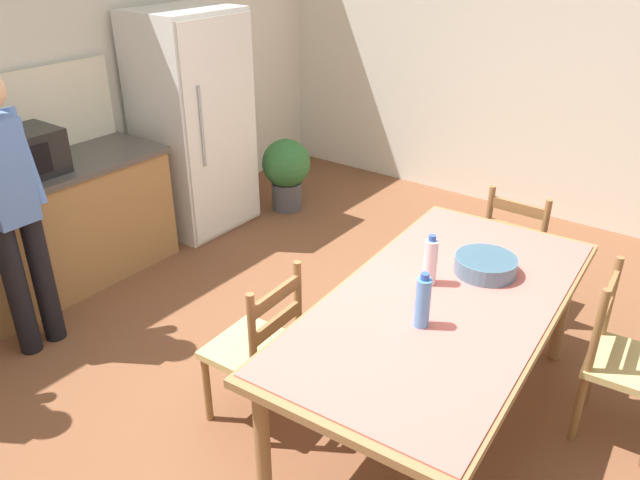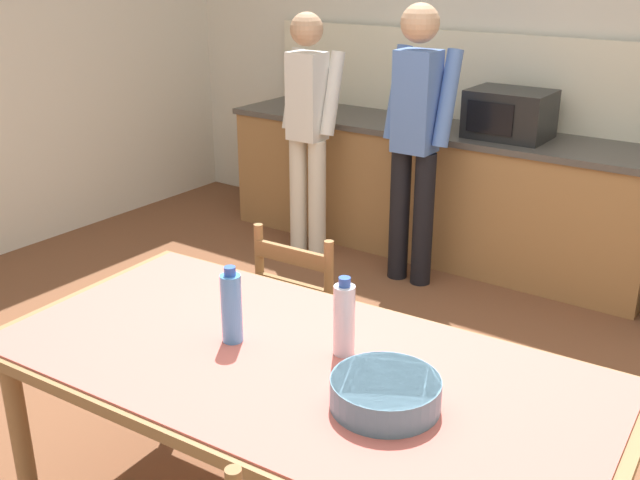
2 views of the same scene
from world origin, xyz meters
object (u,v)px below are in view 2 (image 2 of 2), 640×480
object	(u,v)px
person_at_sink	(308,123)
person_at_counter	(416,133)
microwave	(510,114)
serving_bowl	(385,391)
bottle_near_centre	(232,307)
dining_table	(296,381)
bottle_off_centre	(344,319)
chair_side_far_left	(310,321)

from	to	relation	value
person_at_sink	person_at_counter	size ratio (longest dim) A/B	0.95
microwave	person_at_counter	xyz separation A→B (m)	(-0.38, -0.52, -0.07)
serving_bowl	person_at_counter	size ratio (longest dim) A/B	0.18
serving_bowl	person_at_counter	distance (m)	2.67
person_at_sink	bottle_near_centre	bearing A→B (deg)	-149.06
microwave	bottle_near_centre	size ratio (longest dim) A/B	1.85
bottle_near_centre	person_at_counter	bearing A→B (deg)	104.03
dining_table	bottle_off_centre	world-z (taller)	bottle_off_centre
dining_table	chair_side_far_left	bearing A→B (deg)	123.38
dining_table	bottle_near_centre	world-z (taller)	bottle_near_centre
bottle_near_centre	serving_bowl	xyz separation A→B (m)	(0.62, -0.04, -0.07)
serving_bowl	microwave	bearing A→B (deg)	105.84
dining_table	serving_bowl	size ratio (longest dim) A/B	6.59
person_at_counter	bottle_off_centre	bearing A→B (deg)	-156.87
dining_table	serving_bowl	distance (m)	0.39
person_at_sink	person_at_counter	distance (m)	0.83
bottle_near_centre	bottle_off_centre	size ratio (longest dim) A/B	1.00
dining_table	person_at_sink	bearing A→B (deg)	125.47
dining_table	serving_bowl	world-z (taller)	serving_bowl
bottle_near_centre	person_at_sink	xyz separation A→B (m)	(-1.41, 2.36, 0.03)
bottle_near_centre	person_at_counter	distance (m)	2.41
microwave	bottle_off_centre	xyz separation A→B (m)	(0.55, -2.71, -0.15)
dining_table	serving_bowl	xyz separation A→B (m)	(0.36, -0.06, 0.12)
microwave	bottle_near_centre	xyz separation A→B (m)	(0.20, -2.85, -0.15)
microwave	serving_bowl	bearing A→B (deg)	-74.16
microwave	dining_table	size ratio (longest dim) A/B	0.24
dining_table	person_at_sink	size ratio (longest dim) A/B	1.28
microwave	chair_side_far_left	bearing A→B (deg)	-91.33
person_at_sink	dining_table	bearing A→B (deg)	-144.53
chair_side_far_left	person_at_sink	xyz separation A→B (m)	(-1.16, 1.57, 0.48)
microwave	chair_side_far_left	size ratio (longest dim) A/B	0.55
bottle_off_centre	chair_side_far_left	world-z (taller)	bottle_off_centre
dining_table	person_at_counter	world-z (taller)	person_at_counter
serving_bowl	person_at_sink	distance (m)	3.14
microwave	chair_side_far_left	distance (m)	2.16
bottle_off_centre	person_at_counter	world-z (taller)	person_at_counter
bottle_near_centre	bottle_off_centre	xyz separation A→B (m)	(0.35, 0.15, 0.00)
microwave	person_at_counter	size ratio (longest dim) A/B	0.29
bottle_off_centre	person_at_counter	size ratio (longest dim) A/B	0.16
bottle_near_centre	chair_side_far_left	bearing A→B (deg)	107.70
chair_side_far_left	bottle_off_centre	bearing A→B (deg)	130.69
microwave	serving_bowl	size ratio (longest dim) A/B	1.56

